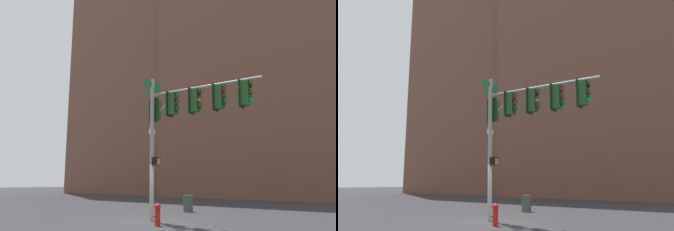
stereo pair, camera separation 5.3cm
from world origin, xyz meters
TOP-DOWN VIEW (x-y plane):
  - ground_plane at (0.00, 0.00)m, footprint 200.00×200.00m
  - signal_pole_assembly at (-1.62, -0.50)m, footprint 5.78×1.35m
  - fire_hydrant at (-1.32, 0.98)m, footprint 0.34×0.26m
  - litter_bin at (1.76, -5.19)m, footprint 0.56×0.56m
  - building_brick_nearside at (4.99, -28.25)m, footprint 23.75×17.52m
  - building_brick_midblock at (26.42, -30.08)m, footprint 22.30×18.85m
  - building_brick_farside at (21.29, -60.88)m, footprint 17.89×14.68m

SIDE VIEW (x-z plane):
  - ground_plane at x=0.00m, z-range 0.00..0.00m
  - fire_hydrant at x=-1.32m, z-range 0.04..0.91m
  - litter_bin at x=1.76m, z-range 0.00..0.95m
  - signal_pole_assembly at x=-1.62m, z-range 1.49..8.08m
  - building_brick_nearside at x=4.99m, z-range 0.00..37.52m
  - building_brick_farside at x=21.29m, z-range 0.00..45.67m
  - building_brick_midblock at x=26.42m, z-range 0.00..47.32m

